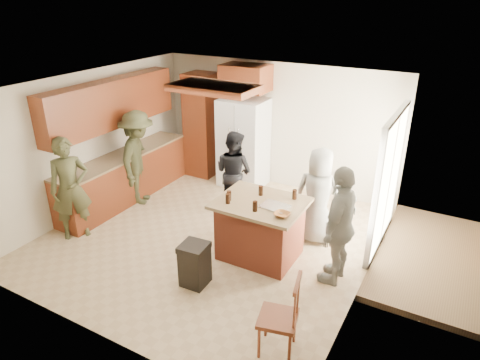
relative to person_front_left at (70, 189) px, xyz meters
The scene contains 12 objects.
person_front_left is the anchor object (origin of this frame).
person_behind_left 2.75m from the person_front_left, 48.08° to the left, with size 0.74×0.46×1.52m, color black.
person_behind_right 3.94m from the person_front_left, 27.08° to the left, with size 0.77×0.50×1.58m, color gray.
person_side_right 4.22m from the person_front_left, 12.85° to the left, with size 1.01×0.52×1.72m, color gray.
person_counter 1.50m from the person_front_left, 85.52° to the left, with size 1.15×0.54×1.78m, color #34361F.
left_cabinetry 1.45m from the person_front_left, 100.38° to the left, with size 0.64×3.00×2.30m.
back_wall_units 3.33m from the person_front_left, 78.60° to the left, with size 1.80×0.60×2.45m.
refrigerator 3.45m from the person_front_left, 65.48° to the left, with size 0.90×0.76×1.80m.
kitchen_island 3.09m from the person_front_left, 17.68° to the left, with size 1.28×1.03×0.93m.
island_items 3.20m from the person_front_left, 14.97° to the left, with size 1.02×0.72×0.15m.
trash_bin 2.51m from the person_front_left, ahead, with size 0.39×0.39×0.63m.
spindle_chair 4.04m from the person_front_left, ahead, with size 0.50×0.50×0.99m.
Camera 1 is at (3.37, -5.09, 3.78)m, focal length 32.00 mm.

